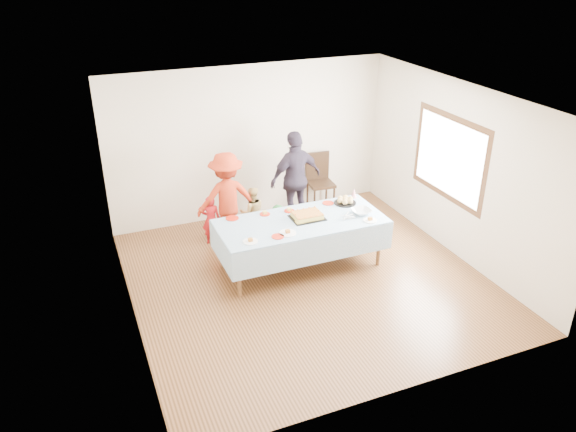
# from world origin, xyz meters

# --- Properties ---
(ground) EXTENTS (5.00, 5.00, 0.00)m
(ground) POSITION_xyz_m (0.00, 0.00, 0.00)
(ground) COLOR #472B14
(ground) RESTS_ON ground
(room_walls) EXTENTS (5.04, 5.04, 2.72)m
(room_walls) POSITION_xyz_m (0.05, 0.00, 1.77)
(room_walls) COLOR beige
(room_walls) RESTS_ON ground
(party_table) EXTENTS (2.50, 1.10, 0.78)m
(party_table) POSITION_xyz_m (0.06, 0.39, 0.72)
(party_table) COLOR brown
(party_table) RESTS_ON ground
(birthday_cake) EXTENTS (0.49, 0.38, 0.09)m
(birthday_cake) POSITION_xyz_m (0.18, 0.42, 0.82)
(birthday_cake) COLOR black
(birthday_cake) RESTS_ON party_table
(rolls_tray) EXTENTS (0.35, 0.35, 0.10)m
(rolls_tray) POSITION_xyz_m (0.95, 0.68, 0.82)
(rolls_tray) COLOR black
(rolls_tray) RESTS_ON party_table
(punch_bowl) EXTENTS (0.30, 0.30, 0.07)m
(punch_bowl) POSITION_xyz_m (1.00, 0.25, 0.82)
(punch_bowl) COLOR silver
(punch_bowl) RESTS_ON party_table
(party_hat) EXTENTS (0.09, 0.09, 0.16)m
(party_hat) POSITION_xyz_m (1.19, 0.83, 0.86)
(party_hat) COLOR silver
(party_hat) RESTS_ON party_table
(fork_pile) EXTENTS (0.24, 0.18, 0.07)m
(fork_pile) POSITION_xyz_m (0.72, 0.20, 0.81)
(fork_pile) COLOR white
(fork_pile) RESTS_ON party_table
(plate_red_far_a) EXTENTS (0.20, 0.20, 0.01)m
(plate_red_far_a) POSITION_xyz_m (-0.86, 0.84, 0.79)
(plate_red_far_a) COLOR red
(plate_red_far_a) RESTS_ON party_table
(plate_red_far_b) EXTENTS (0.16, 0.16, 0.01)m
(plate_red_far_b) POSITION_xyz_m (-0.36, 0.79, 0.79)
(plate_red_far_b) COLOR red
(plate_red_far_b) RESTS_ON party_table
(plate_red_far_c) EXTENTS (0.16, 0.16, 0.01)m
(plate_red_far_c) POSITION_xyz_m (0.02, 0.75, 0.79)
(plate_red_far_c) COLOR red
(plate_red_far_c) RESTS_ON party_table
(plate_red_far_d) EXTENTS (0.18, 0.18, 0.01)m
(plate_red_far_d) POSITION_xyz_m (0.70, 0.78, 0.79)
(plate_red_far_d) COLOR red
(plate_red_far_d) RESTS_ON party_table
(plate_red_near) EXTENTS (0.18, 0.18, 0.01)m
(plate_red_near) POSITION_xyz_m (-0.45, 0.04, 0.79)
(plate_red_near) COLOR red
(plate_red_near) RESTS_ON party_table
(plate_white_left) EXTENTS (0.21, 0.21, 0.01)m
(plate_white_left) POSITION_xyz_m (-0.85, 0.05, 0.79)
(plate_white_left) COLOR white
(plate_white_left) RESTS_ON party_table
(plate_white_mid) EXTENTS (0.25, 0.25, 0.01)m
(plate_white_mid) POSITION_xyz_m (-0.28, 0.08, 0.79)
(plate_white_mid) COLOR white
(plate_white_mid) RESTS_ON party_table
(plate_white_right) EXTENTS (0.20, 0.20, 0.01)m
(plate_white_right) POSITION_xyz_m (1.01, -0.01, 0.79)
(plate_white_right) COLOR white
(plate_white_right) RESTS_ON party_table
(dining_chair) EXTENTS (0.48, 0.48, 1.03)m
(dining_chair) POSITION_xyz_m (1.26, 2.29, 0.57)
(dining_chair) COLOR black
(dining_chair) RESTS_ON ground
(toddler_left) EXTENTS (0.36, 0.30, 0.85)m
(toddler_left) POSITION_xyz_m (-1.00, 1.63, 0.43)
(toddler_left) COLOR red
(toddler_left) RESTS_ON ground
(toddler_mid) EXTENTS (0.40, 0.29, 0.77)m
(toddler_mid) POSITION_xyz_m (-0.05, 1.03, 0.38)
(toddler_mid) COLOR #22682B
(toddler_mid) RESTS_ON ground
(toddler_right) EXTENTS (0.48, 0.40, 0.88)m
(toddler_right) POSITION_xyz_m (-0.29, 1.62, 0.44)
(toddler_right) COLOR tan
(toddler_right) RESTS_ON ground
(adult_left) EXTENTS (1.01, 0.61, 1.53)m
(adult_left) POSITION_xyz_m (-0.71, 1.64, 0.77)
(adult_left) COLOR red
(adult_left) RESTS_ON ground
(adult_right) EXTENTS (1.05, 0.59, 1.69)m
(adult_right) POSITION_xyz_m (0.57, 1.80, 0.84)
(adult_right) COLOR #322939
(adult_right) RESTS_ON ground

